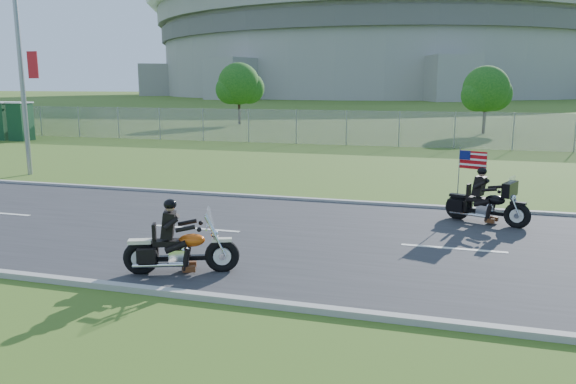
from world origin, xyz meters
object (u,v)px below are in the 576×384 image
(streetlight, at_px, (22,26))
(porta_toilet_b, at_px, (2,122))
(motorcycle_lead, at_px, (180,250))
(motorcycle_follow, at_px, (487,205))
(porta_toilet_a, at_px, (21,122))

(streetlight, bearing_deg, porta_toilet_b, 136.65)
(streetlight, height_order, motorcycle_lead, streetlight)
(streetlight, xyz_separation_m, motorcycle_follow, (16.76, -3.64, -5.14))
(streetlight, distance_m, motorcycle_follow, 17.90)
(motorcycle_follow, bearing_deg, streetlight, -170.64)
(motorcycle_follow, bearing_deg, motorcycle_lead, -113.82)
(porta_toilet_a, bearing_deg, porta_toilet_b, 180.00)
(porta_toilet_b, height_order, motorcycle_follow, porta_toilet_b)
(porta_toilet_b, xyz_separation_m, motorcycle_lead, (22.49, -20.02, -0.69))
(porta_toilet_a, height_order, motorcycle_lead, porta_toilet_a)
(motorcycle_lead, relative_size, motorcycle_follow, 1.00)
(porta_toilet_b, distance_m, motorcycle_follow, 31.66)
(porta_toilet_a, height_order, motorcycle_follow, porta_toilet_a)
(porta_toilet_b, bearing_deg, streetlight, -43.35)
(porta_toilet_a, xyz_separation_m, motorcycle_lead, (21.09, -20.02, -0.69))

